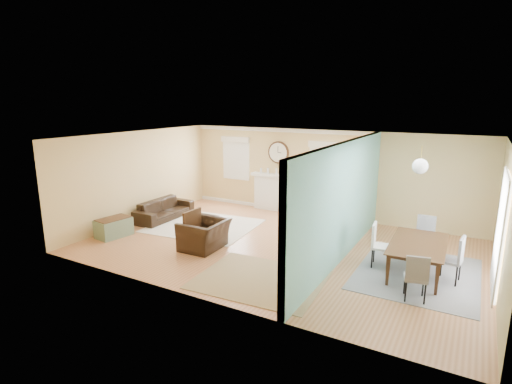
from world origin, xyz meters
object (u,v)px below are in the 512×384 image
Objects in this scene: eames_chair at (205,235)px; green_chair at (326,212)px; sofa at (164,209)px; dining_table at (419,259)px; credenza at (345,223)px.

eames_chair reaches higher than green_chair.
sofa is 7.15m from dining_table.
eames_chair is 3.55m from credenza.
credenza is (0.87, -0.96, 0.07)m from green_chair.
dining_table is at bearing 175.91° from green_chair.
eames_chair is 4.72m from dining_table.
green_chair is at bearing 149.12° from eames_chair.
credenza is 2.36m from dining_table.
dining_table is (4.61, 0.98, -0.02)m from eames_chair.
sofa is 4.73m from green_chair.
credenza is at bearing 128.97° from eames_chair.
sofa is 1.81× the size of eames_chair.
sofa is at bearing -169.99° from credenza.
dining_table is (1.93, -1.35, -0.07)m from credenza.
dining_table is at bearing -94.69° from sofa.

